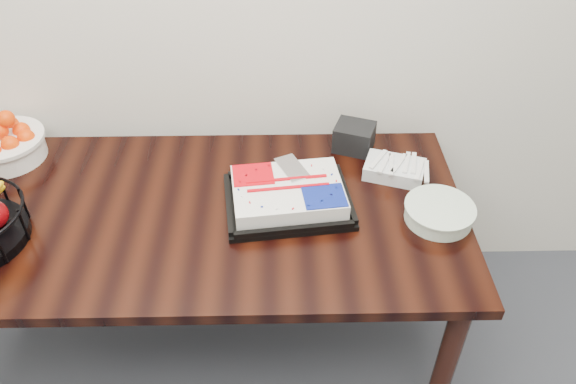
{
  "coord_description": "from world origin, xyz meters",
  "views": [
    {
      "loc": [
        0.27,
        0.56,
        2.02
      ],
      "look_at": [
        0.29,
        1.99,
        0.83
      ],
      "focal_mm": 35.0,
      "sensor_mm": 36.0,
      "label": 1
    }
  ],
  "objects_px": {
    "tangerine_bowl": "(3,140)",
    "napkin_box": "(354,137)",
    "table": "(204,228)",
    "plate_stack": "(439,213)",
    "cake_tray": "(288,195)"
  },
  "relations": [
    {
      "from": "table",
      "to": "napkin_box",
      "type": "bearing_deg",
      "value": 32.16
    },
    {
      "from": "table",
      "to": "cake_tray",
      "type": "relative_size",
      "value": 3.91
    },
    {
      "from": "tangerine_bowl",
      "to": "plate_stack",
      "type": "relative_size",
      "value": 1.29
    },
    {
      "from": "cake_tray",
      "to": "plate_stack",
      "type": "bearing_deg",
      "value": -9.78
    },
    {
      "from": "napkin_box",
      "to": "cake_tray",
      "type": "bearing_deg",
      "value": -128.62
    },
    {
      "from": "table",
      "to": "cake_tray",
      "type": "height_order",
      "value": "cake_tray"
    },
    {
      "from": "plate_stack",
      "to": "cake_tray",
      "type": "bearing_deg",
      "value": 170.22
    },
    {
      "from": "cake_tray",
      "to": "tangerine_bowl",
      "type": "bearing_deg",
      "value": 164.57
    },
    {
      "from": "plate_stack",
      "to": "napkin_box",
      "type": "relative_size",
      "value": 1.62
    },
    {
      "from": "table",
      "to": "cake_tray",
      "type": "xyz_separation_m",
      "value": [
        0.29,
        0.02,
        0.13
      ]
    },
    {
      "from": "cake_tray",
      "to": "tangerine_bowl",
      "type": "distance_m",
      "value": 1.1
    },
    {
      "from": "tangerine_bowl",
      "to": "napkin_box",
      "type": "height_order",
      "value": "tangerine_bowl"
    },
    {
      "from": "tangerine_bowl",
      "to": "napkin_box",
      "type": "xyz_separation_m",
      "value": [
        1.32,
        0.04,
        -0.03
      ]
    },
    {
      "from": "table",
      "to": "plate_stack",
      "type": "distance_m",
      "value": 0.81
    },
    {
      "from": "table",
      "to": "plate_stack",
      "type": "bearing_deg",
      "value": -4.6
    }
  ]
}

